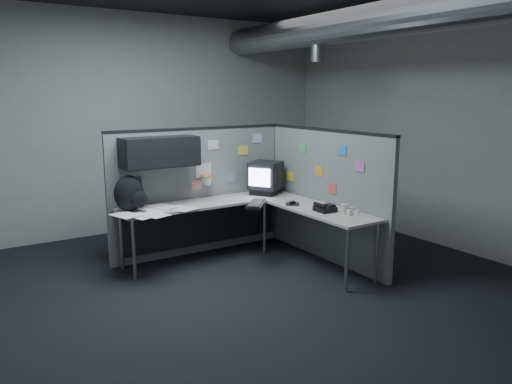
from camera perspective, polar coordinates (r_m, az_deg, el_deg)
room at (r=5.61m, az=5.38°, el=11.62°), size 5.62×5.62×3.22m
partition_back at (r=6.33m, az=-7.55°, el=1.54°), size 2.44×0.42×1.63m
partition_right at (r=6.25m, az=7.89°, el=-0.26°), size 0.07×2.23×1.63m
desk at (r=6.13m, az=-1.93°, el=-2.35°), size 2.31×2.11×0.73m
monitor at (r=6.63m, az=1.11°, el=1.69°), size 0.52×0.52×0.43m
keyboard at (r=5.96m, az=0.04°, el=-1.39°), size 0.46×0.48×0.04m
mouse at (r=6.05m, az=4.18°, el=-1.27°), size 0.25×0.26×0.04m
phone at (r=5.73m, az=7.86°, el=-1.84°), size 0.21×0.22×0.10m
bottles at (r=5.64m, az=10.68°, el=-2.14°), size 0.14×0.19×0.09m
cup at (r=5.62m, az=10.07°, el=-1.96°), size 0.08×0.08×0.11m
papers at (r=5.75m, az=-11.59°, el=-2.21°), size 1.00×0.72×0.02m
backpack at (r=5.81m, az=-14.20°, el=-0.23°), size 0.40×0.36×0.42m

